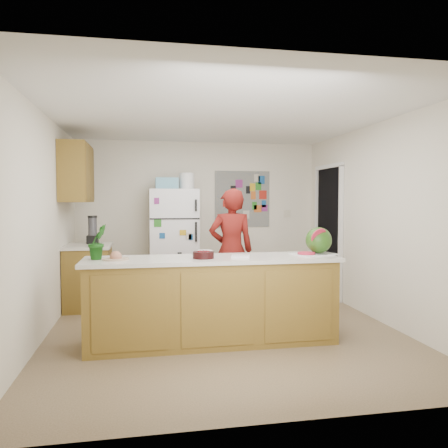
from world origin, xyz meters
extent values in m
cube|color=brown|center=(0.00, 0.00, -0.01)|extent=(4.00, 4.50, 0.02)
cube|color=beige|center=(0.00, 2.26, 1.25)|extent=(4.00, 0.02, 2.50)
cube|color=beige|center=(-2.01, 0.00, 1.25)|extent=(0.02, 4.50, 2.50)
cube|color=beige|center=(2.01, 0.00, 1.25)|extent=(0.02, 4.50, 2.50)
cube|color=white|center=(0.00, 0.00, 2.51)|extent=(4.00, 4.50, 0.02)
cube|color=black|center=(1.99, 1.45, 1.02)|extent=(0.03, 0.85, 2.04)
cube|color=brown|center=(-0.20, -0.50, 0.44)|extent=(2.60, 0.62, 0.88)
cube|color=silver|center=(-0.20, -0.50, 0.90)|extent=(2.68, 0.70, 0.04)
cube|color=brown|center=(-1.69, 1.35, 0.43)|extent=(0.60, 0.80, 0.86)
cube|color=silver|center=(-1.69, 1.35, 0.88)|extent=(0.64, 0.84, 0.04)
cube|color=brown|center=(-1.82, 1.30, 1.90)|extent=(0.35, 1.00, 0.80)
cube|color=silver|center=(-0.45, 1.88, 0.85)|extent=(0.75, 0.70, 1.70)
cube|color=#5999B2|center=(-0.55, 1.88, 1.79)|extent=(0.35, 0.28, 0.18)
cube|color=slate|center=(0.75, 2.24, 1.55)|extent=(0.95, 0.01, 0.95)
imported|color=maroon|center=(0.26, 0.78, 0.84)|extent=(0.63, 0.42, 1.68)
cylinder|color=black|center=(-1.64, 1.49, 1.09)|extent=(0.12, 0.12, 0.38)
cube|color=silver|center=(0.95, -0.47, 0.93)|extent=(0.52, 0.44, 0.01)
sphere|color=#20580F|center=(1.01, -0.45, 1.08)|extent=(0.29, 0.29, 0.29)
cylinder|color=red|center=(0.84, -0.52, 0.94)|extent=(0.19, 0.19, 0.02)
cylinder|color=black|center=(-0.31, -0.57, 0.96)|extent=(0.23, 0.23, 0.07)
cylinder|color=white|center=(-0.26, -0.37, 0.95)|extent=(0.19, 0.19, 0.06)
cylinder|color=#000A5E|center=(-0.28, -0.57, 0.95)|extent=(0.16, 0.16, 0.05)
cylinder|color=#C0B491|center=(-1.19, -0.52, 0.93)|extent=(0.28, 0.28, 0.02)
cube|color=white|center=(0.09, -0.56, 0.93)|extent=(0.23, 0.22, 0.02)
cube|color=gray|center=(1.00, -0.59, 0.93)|extent=(0.11, 0.06, 0.01)
imported|color=#0D4112|center=(-1.37, -0.45, 1.10)|extent=(0.25, 0.25, 0.36)
camera|label=1|loc=(-0.91, -5.04, 1.51)|focal=35.00mm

